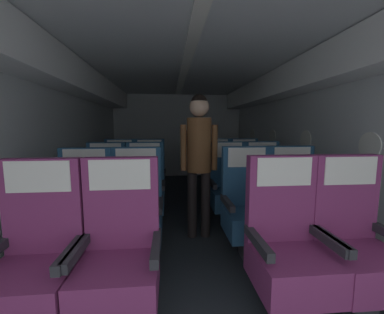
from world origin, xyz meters
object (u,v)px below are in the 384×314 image
at_px(seat_a_right_window, 288,249).
at_px(seat_b_left_aisle, 136,213).
at_px(seat_a_left_window, 36,263).
at_px(seat_b_right_aisle, 294,207).
at_px(seat_d_right_window, 217,176).
at_px(flight_attendant, 199,150).
at_px(seat_a_right_aisle, 355,246).
at_px(seat_a_left_aisle, 120,258).
at_px(seat_c_left_aisle, 145,191).
at_px(seat_c_right_aisle, 264,188).
at_px(seat_c_right_window, 229,189).
at_px(seat_d_left_aisle, 150,178).
at_px(seat_b_left_window, 84,215).
at_px(seat_d_right_aisle, 245,176).
at_px(seat_d_left_window, 120,178).
at_px(seat_b_right_window, 248,209).
at_px(seat_c_left_window, 106,192).

relative_size(seat_a_right_window, seat_b_left_aisle, 1.00).
distance_m(seat_a_left_window, seat_b_right_aisle, 2.27).
xyz_separation_m(seat_d_right_window, flight_attendant, (-0.46, -1.21, 0.56)).
relative_size(seat_a_right_aisle, seat_d_right_window, 1.00).
bearing_deg(seat_a_left_aisle, seat_c_left_aisle, 89.93).
height_order(seat_b_right_aisle, seat_c_right_aisle, same).
bearing_deg(seat_c_right_window, seat_a_left_aisle, -124.48).
height_order(seat_a_left_window, seat_d_left_aisle, same).
xyz_separation_m(seat_b_left_window, seat_d_right_window, (1.62, 1.67, 0.00)).
distance_m(seat_b_left_aisle, seat_d_left_aisle, 1.64).
relative_size(seat_a_left_aisle, seat_d_right_window, 1.00).
distance_m(seat_a_left_window, seat_d_right_window, 2.97).
bearing_deg(seat_c_right_aisle, seat_a_left_aisle, -134.54).
height_order(seat_a_left_window, seat_d_right_aisle, same).
relative_size(seat_d_left_aisle, seat_d_right_window, 1.00).
distance_m(seat_a_right_aisle, seat_b_left_window, 2.25).
bearing_deg(seat_b_right_aisle, seat_b_left_window, -179.37).
bearing_deg(seat_c_right_window, seat_d_left_window, 152.41).
distance_m(seat_a_left_aisle, seat_d_right_aisle, 2.95).
relative_size(seat_c_right_aisle, flight_attendant, 0.66).
distance_m(seat_a_left_window, seat_b_left_aisle, 0.97).
relative_size(seat_b_left_window, seat_d_right_aisle, 1.00).
relative_size(seat_d_right_aisle, seat_d_right_window, 1.00).
relative_size(seat_a_left_window, seat_b_left_aisle, 1.00).
distance_m(seat_d_left_aisle, seat_d_right_window, 1.13).
height_order(seat_b_right_window, seat_d_right_aisle, same).
distance_m(seat_b_left_window, seat_d_left_aisle, 1.73).
bearing_deg(seat_b_left_aisle, seat_d_left_aisle, 89.94).
distance_m(seat_a_right_window, seat_d_left_window, 2.94).
bearing_deg(seat_a_right_window, seat_d_left_aisle, 114.58).
xyz_separation_m(seat_a_left_window, seat_d_right_aisle, (2.11, 2.48, 0.00)).
bearing_deg(flight_attendant, seat_b_left_aisle, 38.82).
relative_size(seat_b_left_aisle, seat_c_right_window, 1.00).
distance_m(seat_b_left_window, seat_c_left_aisle, 0.96).
bearing_deg(seat_b_left_window, seat_a_right_aisle, -20.99).
bearing_deg(seat_c_right_window, seat_b_left_window, -152.88).
bearing_deg(seat_a_left_window, seat_b_left_aisle, 59.32).
relative_size(seat_a_right_aisle, seat_b_left_window, 1.00).
distance_m(seat_a_left_window, seat_d_right_aisle, 3.26).
bearing_deg(seat_a_left_aisle, seat_c_right_aisle, 45.46).
height_order(seat_a_left_window, seat_b_left_window, same).
xyz_separation_m(seat_c_left_aisle, flight_attendant, (0.66, -0.36, 0.56)).
xyz_separation_m(seat_c_left_aisle, seat_d_right_window, (1.12, 0.84, 0.00)).
distance_m(seat_a_right_window, seat_c_left_aisle, 1.97).
relative_size(seat_a_left_aisle, seat_b_right_window, 1.00).
distance_m(seat_b_right_window, seat_d_right_window, 1.65).
bearing_deg(seat_d_left_aisle, seat_a_left_window, -101.37).
relative_size(seat_b_right_aisle, seat_c_left_window, 1.00).
bearing_deg(seat_a_left_aisle, seat_d_right_aisle, 56.87).
height_order(seat_c_right_aisle, flight_attendant, flight_attendant).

